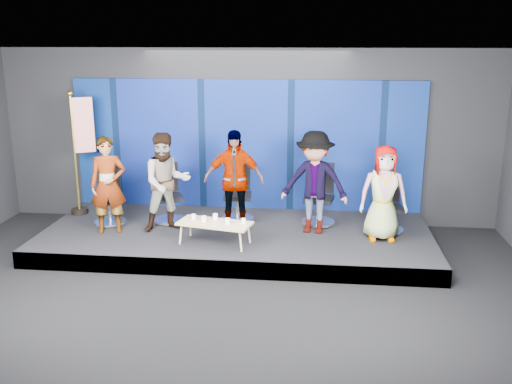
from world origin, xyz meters
TOP-DOWN VIEW (x-y plane):
  - ground at (0.00, 0.00)m, footprint 10.00×10.00m
  - room_walls at (0.00, 0.00)m, footprint 10.02×8.02m
  - riser at (0.00, 2.50)m, footprint 7.00×3.00m
  - backdrop at (0.00, 3.95)m, footprint 7.00×0.08m
  - chair_a at (-2.43, 2.65)m, footprint 0.75×0.75m
  - panelist_a at (-2.25, 2.18)m, footprint 0.72×0.58m
  - chair_b at (-1.35, 2.88)m, footprint 0.82×0.82m
  - panelist_b at (-1.24, 2.38)m, footprint 1.07×0.97m
  - chair_c at (-0.06, 3.11)m, footprint 0.69×0.69m
  - panelist_c at (-0.06, 2.60)m, footprint 1.10×0.53m
  - chair_d at (1.48, 3.06)m, footprint 0.73×0.73m
  - panelist_d at (1.39, 2.56)m, footprint 1.28×0.87m
  - chair_e at (2.73, 2.77)m, footprint 0.60×0.60m
  - panelist_e at (2.57, 2.30)m, footprint 0.83×0.56m
  - coffee_table at (-0.27, 1.76)m, footprint 1.32×0.78m
  - mug_a at (-0.65, 1.87)m, footprint 0.08×0.08m
  - mug_b at (-0.45, 1.76)m, footprint 0.09×0.09m
  - mug_c at (-0.28, 1.91)m, footprint 0.08×0.08m
  - mug_d at (-0.03, 1.69)m, footprint 0.08×0.08m
  - mug_e at (0.23, 1.75)m, footprint 0.07×0.07m
  - flag_stand at (-3.14, 3.20)m, footprint 0.53×0.35m

SIDE VIEW (x-z plane):
  - ground at x=0.00m, z-range 0.00..0.00m
  - riser at x=0.00m, z-range 0.00..0.30m
  - chair_e at x=2.73m, z-range 0.13..1.15m
  - coffee_table at x=-0.27m, z-range 0.46..0.84m
  - chair_a at x=-2.43m, z-range 0.12..1.18m
  - chair_b at x=-1.35m, z-range 0.11..1.21m
  - chair_c at x=-0.06m, z-range 0.11..1.23m
  - chair_d at x=1.48m, z-range 0.11..1.24m
  - mug_e at x=0.23m, z-range 0.68..0.77m
  - mug_a at x=-0.65m, z-range 0.68..0.77m
  - mug_c at x=-0.28m, z-range 0.68..0.78m
  - mug_d at x=-0.03m, z-range 0.68..0.78m
  - mug_b at x=-0.45m, z-range 0.68..0.78m
  - panelist_e at x=2.57m, z-range 0.30..1.95m
  - panelist_a at x=-2.25m, z-range 0.30..2.03m
  - panelist_b at x=-1.24m, z-range 0.30..2.09m
  - panelist_c at x=-0.06m, z-range 0.30..2.13m
  - panelist_d at x=1.39m, z-range 0.30..2.13m
  - flag_stand at x=-3.14m, z-range 0.37..2.80m
  - backdrop at x=0.00m, z-range 0.30..2.90m
  - room_walls at x=0.00m, z-range 0.67..4.18m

